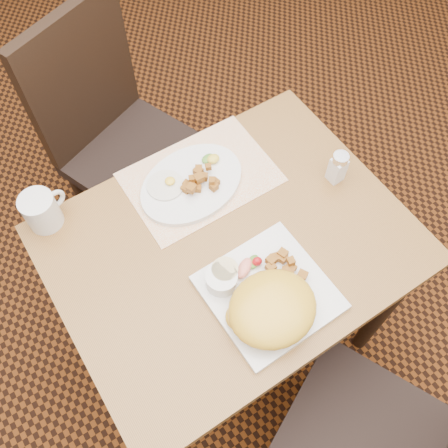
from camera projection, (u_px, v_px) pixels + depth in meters
ground at (229, 333)px, 1.93m from camera, size 8.00×8.00×0.00m
table at (231, 261)px, 1.38m from camera, size 0.90×0.70×0.75m
chair_far at (117, 132)px, 1.74m from camera, size 0.55×0.55×0.97m
placemat at (200, 177)px, 1.38m from camera, size 0.40×0.28×0.00m
plate_square at (269, 292)px, 1.20m from camera, size 0.28×0.28×0.02m
plate_oval at (192, 184)px, 1.36m from camera, size 0.34×0.27×0.02m
hollandaise_mound at (272, 309)px, 1.13m from camera, size 0.21×0.19×0.08m
ramekin at (222, 278)px, 1.19m from camera, size 0.09×0.08×0.04m
garnish_sq at (249, 265)px, 1.22m from camera, size 0.09×0.06×0.03m
fried_egg at (166, 185)px, 1.34m from camera, size 0.10×0.10×0.02m
garnish_ov at (211, 159)px, 1.38m from camera, size 0.05×0.04×0.02m
salt_shaker at (338, 167)px, 1.34m from camera, size 0.04×0.04×0.10m
coffee_mug at (42, 210)px, 1.27m from camera, size 0.12×0.09×0.10m
home_fries_sq at (284, 268)px, 1.21m from camera, size 0.09×0.10×0.04m
home_fries_ov at (199, 181)px, 1.34m from camera, size 0.11×0.10×0.04m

